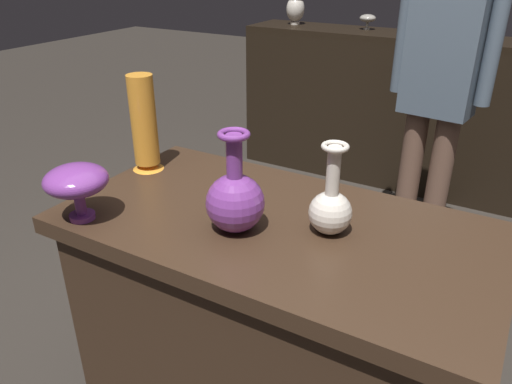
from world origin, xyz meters
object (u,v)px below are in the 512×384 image
(vase_right_accent, at_px, (76,182))
(shelf_vase_center, at_px, (454,13))
(vase_centerpiece, at_px, (235,199))
(visitor_center_back, at_px, (439,84))
(vase_tall_behind, at_px, (331,207))
(shelf_vase_left, at_px, (368,19))
(shelf_vase_far_left, at_px, (295,9))
(vase_left_accent, at_px, (144,125))

(vase_right_accent, height_order, shelf_vase_center, shelf_vase_center)
(vase_centerpiece, bearing_deg, visitor_center_back, 81.62)
(vase_tall_behind, height_order, shelf_vase_center, shelf_vase_center)
(shelf_vase_left, distance_m, shelf_vase_far_left, 0.52)
(vase_right_accent, relative_size, shelf_vase_far_left, 0.93)
(vase_tall_behind, xyz_separation_m, shelf_vase_left, (-0.67, 2.22, 0.18))
(vase_centerpiece, height_order, vase_tall_behind, vase_centerpiece)
(shelf_vase_left, distance_m, visitor_center_back, 1.12)
(visitor_center_back, bearing_deg, vase_left_accent, 69.13)
(vase_left_accent, bearing_deg, visitor_center_back, 61.39)
(vase_right_accent, bearing_deg, vase_centerpiece, 22.52)
(vase_right_accent, distance_m, visitor_center_back, 1.72)
(vase_centerpiece, relative_size, vase_left_accent, 0.86)
(shelf_vase_left, xyz_separation_m, shelf_vase_far_left, (-0.52, -0.01, 0.03))
(vase_centerpiece, distance_m, visitor_center_back, 1.46)
(vase_centerpiece, distance_m, shelf_vase_far_left, 2.53)
(vase_centerpiece, bearing_deg, shelf_vase_left, 100.82)
(shelf_vase_left, bearing_deg, vase_right_accent, -88.89)
(visitor_center_back, bearing_deg, shelf_vase_far_left, -29.01)
(vase_right_accent, height_order, shelf_vase_left, shelf_vase_left)
(vase_left_accent, distance_m, shelf_vase_left, 2.14)
(shelf_vase_left, relative_size, visitor_center_back, 0.07)
(vase_centerpiece, distance_m, vase_left_accent, 0.51)
(vase_right_accent, distance_m, shelf_vase_center, 2.58)
(visitor_center_back, bearing_deg, vase_right_accent, 76.98)
(vase_centerpiece, xyz_separation_m, shelf_vase_left, (-0.45, 2.33, 0.17))
(vase_right_accent, relative_size, visitor_center_back, 0.11)
(shelf_vase_left, relative_size, shelf_vase_far_left, 0.57)
(shelf_vase_left, distance_m, shelf_vase_center, 0.52)
(vase_centerpiece, xyz_separation_m, shelf_vase_far_left, (-0.97, 2.33, 0.20))
(shelf_vase_far_left, relative_size, shelf_vase_center, 0.68)
(vase_left_accent, xyz_separation_m, shelf_vase_far_left, (-0.50, 2.13, 0.14))
(vase_left_accent, distance_m, shelf_vase_center, 2.25)
(vase_right_accent, bearing_deg, shelf_vase_left, 91.11)
(vase_left_accent, relative_size, shelf_vase_far_left, 1.72)
(vase_tall_behind, relative_size, vase_right_accent, 1.44)
(shelf_vase_far_left, xyz_separation_m, shelf_vase_center, (1.04, 0.04, 0.03))
(vase_tall_behind, relative_size, visitor_center_back, 0.16)
(shelf_vase_center, height_order, visitor_center_back, visitor_center_back)
(vase_left_accent, bearing_deg, vase_right_accent, -78.45)
(vase_centerpiece, distance_m, shelf_vase_center, 2.38)
(vase_centerpiece, relative_size, shelf_vase_center, 1.01)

